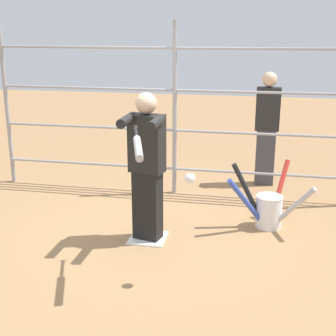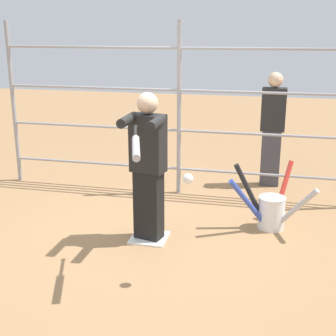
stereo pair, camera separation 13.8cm
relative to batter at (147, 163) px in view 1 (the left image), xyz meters
name	(u,v)px [view 1 (the left image)]	position (x,y,z in m)	size (l,w,h in m)	color
ground_plane	(148,239)	(0.00, -0.02, -0.89)	(24.00, 24.00, 0.00)	#9E754C
home_plate	(148,238)	(0.00, -0.02, -0.88)	(0.40, 0.40, 0.02)	white
fence_backstop	(175,111)	(0.00, -1.62, 0.30)	(5.14, 0.06, 2.40)	#939399
batter	(147,163)	(0.00, 0.00, 0.00)	(0.42, 0.62, 1.65)	black
baseball_bat_swinging	(138,145)	(-0.15, 0.90, 0.43)	(0.30, 0.82, 0.14)	black
softball_in_flight	(190,179)	(-0.60, 0.82, 0.13)	(0.10, 0.10, 0.10)	white
bat_bucket	(268,208)	(-1.32, -0.62, -0.66)	(1.00, 0.79, 0.79)	white
bystander_behind_fence	(267,127)	(-1.27, -2.27, -0.01)	(0.35, 0.22, 1.69)	#3F3F47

